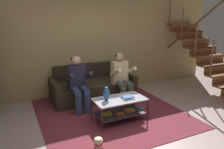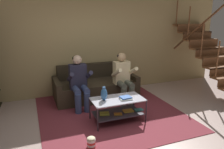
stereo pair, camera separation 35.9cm
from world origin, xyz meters
The scene contains 11 objects.
ground centered at (0.00, 0.00, 0.00)m, with size 16.80×16.80×0.00m, color #B59C94.
back_partition centered at (0.00, 2.46, 1.45)m, with size 8.40×0.12×2.90m, color tan.
staircase_run centered at (3.19, 1.13, 1.03)m, with size 1.04×2.52×2.75m.
couch centered at (0.09, 1.94, 0.28)m, with size 2.09×0.97×0.83m.
person_seated_left centered at (-0.45, 1.38, 0.67)m, with size 0.50×0.58×1.22m.
person_seated_right centered at (0.63, 1.38, 0.66)m, with size 0.50×0.58×1.21m.
coffee_table centered at (0.12, 0.48, 0.31)m, with size 1.06×0.57×0.47m.
area_rug centered at (0.10, 1.09, 0.01)m, with size 3.00×3.41×0.01m.
vase centered at (-0.16, 0.51, 0.60)m, with size 0.13×0.13×0.27m.
book_stack centered at (0.26, 0.41, 0.50)m, with size 0.26×0.22×0.05m.
popcorn_tub centered at (-0.65, -0.24, 0.10)m, with size 0.14×0.14×0.20m.
Camera 2 is at (-1.46, -3.27, 2.07)m, focal length 35.00 mm.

